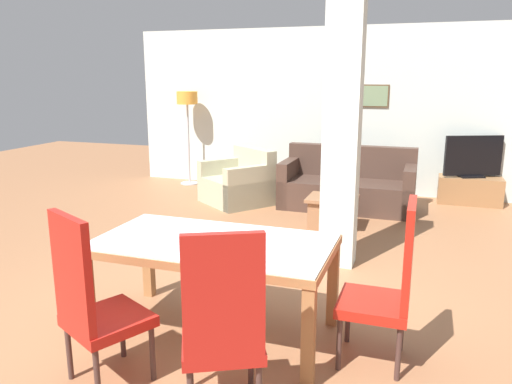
{
  "coord_description": "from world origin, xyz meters",
  "views": [
    {
      "loc": [
        1.42,
        -3.2,
        1.92
      ],
      "look_at": [
        0.0,
        0.97,
        0.89
      ],
      "focal_mm": 35.0,
      "sensor_mm": 36.0,
      "label": 1
    }
  ],
  "objects_px": {
    "bottle": "(339,193)",
    "tv_stand": "(470,190)",
    "sofa": "(347,188)",
    "tv_screen": "(473,157)",
    "dining_chair_head_right": "(389,283)",
    "floor_lamp": "(187,106)",
    "armchair": "(239,184)",
    "dining_chair_near_left": "(92,301)",
    "dining_chair_near_right": "(223,324)",
    "coffee_table": "(332,212)",
    "dining_table": "(214,259)"
  },
  "relations": [
    {
      "from": "dining_chair_near_left",
      "to": "bottle",
      "type": "distance_m",
      "value": 3.83
    },
    {
      "from": "tv_screen",
      "to": "floor_lamp",
      "type": "relative_size",
      "value": 0.5
    },
    {
      "from": "sofa",
      "to": "dining_table",
      "type": "bearing_deg",
      "value": 84.69
    },
    {
      "from": "tv_stand",
      "to": "sofa",
      "type": "bearing_deg",
      "value": -154.48
    },
    {
      "from": "dining_chair_near_left",
      "to": "armchair",
      "type": "height_order",
      "value": "dining_chair_near_left"
    },
    {
      "from": "dining_table",
      "to": "armchair",
      "type": "bearing_deg",
      "value": 108.21
    },
    {
      "from": "coffee_table",
      "to": "floor_lamp",
      "type": "height_order",
      "value": "floor_lamp"
    },
    {
      "from": "armchair",
      "to": "tv_stand",
      "type": "xyz_separation_m",
      "value": [
        3.37,
        1.09,
        -0.08
      ]
    },
    {
      "from": "armchair",
      "to": "floor_lamp",
      "type": "relative_size",
      "value": 0.76
    },
    {
      "from": "dining_chair_near_right",
      "to": "dining_chair_near_left",
      "type": "xyz_separation_m",
      "value": [
        -0.87,
        0.01,
        0.0
      ]
    },
    {
      "from": "dining_chair_head_right",
      "to": "floor_lamp",
      "type": "bearing_deg",
      "value": 38.72
    },
    {
      "from": "dining_chair_head_right",
      "to": "tv_screen",
      "type": "relative_size",
      "value": 1.38
    },
    {
      "from": "floor_lamp",
      "to": "armchair",
      "type": "bearing_deg",
      "value": -37.01
    },
    {
      "from": "tv_screen",
      "to": "floor_lamp",
      "type": "height_order",
      "value": "floor_lamp"
    },
    {
      "from": "armchair",
      "to": "coffee_table",
      "type": "relative_size",
      "value": 2.04
    },
    {
      "from": "dining_chair_near_right",
      "to": "bottle",
      "type": "distance_m",
      "value": 3.74
    },
    {
      "from": "coffee_table",
      "to": "tv_screen",
      "type": "height_order",
      "value": "tv_screen"
    },
    {
      "from": "bottle",
      "to": "dining_chair_near_left",
      "type": "bearing_deg",
      "value": -103.4
    },
    {
      "from": "dining_table",
      "to": "dining_chair_head_right",
      "type": "relative_size",
      "value": 1.52
    },
    {
      "from": "dining_table",
      "to": "dining_chair_head_right",
      "type": "distance_m",
      "value": 1.27
    },
    {
      "from": "dining_chair_head_right",
      "to": "tv_stand",
      "type": "relative_size",
      "value": 1.25
    },
    {
      "from": "bottle",
      "to": "floor_lamp",
      "type": "bearing_deg",
      "value": 147.48
    },
    {
      "from": "dining_chair_near_left",
      "to": "bottle",
      "type": "xyz_separation_m",
      "value": [
        0.89,
        3.73,
        -0.09
      ]
    },
    {
      "from": "armchair",
      "to": "floor_lamp",
      "type": "height_order",
      "value": "floor_lamp"
    },
    {
      "from": "armchair",
      "to": "tv_stand",
      "type": "height_order",
      "value": "armchair"
    },
    {
      "from": "floor_lamp",
      "to": "dining_table",
      "type": "bearing_deg",
      "value": -61.7
    },
    {
      "from": "tv_stand",
      "to": "floor_lamp",
      "type": "distance_m",
      "value": 4.85
    },
    {
      "from": "bottle",
      "to": "tv_stand",
      "type": "relative_size",
      "value": 0.24
    },
    {
      "from": "sofa",
      "to": "tv_stand",
      "type": "distance_m",
      "value": 1.93
    },
    {
      "from": "dining_chair_near_left",
      "to": "armchair",
      "type": "xyz_separation_m",
      "value": [
        -0.81,
        4.66,
        -0.29
      ]
    },
    {
      "from": "floor_lamp",
      "to": "dining_chair_head_right",
      "type": "bearing_deg",
      "value": -51.28
    },
    {
      "from": "dining_chair_head_right",
      "to": "sofa",
      "type": "height_order",
      "value": "dining_chair_head_right"
    },
    {
      "from": "armchair",
      "to": "dining_chair_near_right",
      "type": "bearing_deg",
      "value": 147.16
    },
    {
      "from": "sofa",
      "to": "floor_lamp",
      "type": "bearing_deg",
      "value": -14.26
    },
    {
      "from": "dining_table",
      "to": "bottle",
      "type": "distance_m",
      "value": 2.9
    },
    {
      "from": "dining_chair_near_left",
      "to": "armchair",
      "type": "relative_size",
      "value": 0.91
    },
    {
      "from": "sofa",
      "to": "floor_lamp",
      "type": "distance_m",
      "value": 3.25
    },
    {
      "from": "armchair",
      "to": "dining_chair_near_left",
      "type": "bearing_deg",
      "value": 137.23
    },
    {
      "from": "tv_screen",
      "to": "coffee_table",
      "type": "bearing_deg",
      "value": 24.02
    },
    {
      "from": "dining_table",
      "to": "tv_screen",
      "type": "height_order",
      "value": "tv_screen"
    },
    {
      "from": "dining_chair_near_right",
      "to": "tv_stand",
      "type": "distance_m",
      "value": 6.01
    },
    {
      "from": "dining_table",
      "to": "dining_chair_near_right",
      "type": "xyz_separation_m",
      "value": [
        0.44,
        -0.87,
        -0.02
      ]
    },
    {
      "from": "bottle",
      "to": "tv_stand",
      "type": "height_order",
      "value": "bottle"
    },
    {
      "from": "dining_table",
      "to": "sofa",
      "type": "height_order",
      "value": "sofa"
    },
    {
      "from": "coffee_table",
      "to": "bottle",
      "type": "distance_m",
      "value": 0.32
    },
    {
      "from": "sofa",
      "to": "bottle",
      "type": "xyz_separation_m",
      "value": [
        0.08,
        -1.18,
        0.19
      ]
    },
    {
      "from": "armchair",
      "to": "tv_screen",
      "type": "distance_m",
      "value": 3.56
    },
    {
      "from": "dining_chair_head_right",
      "to": "armchair",
      "type": "distance_m",
      "value": 4.56
    },
    {
      "from": "dining_chair_near_left",
      "to": "coffee_table",
      "type": "xyz_separation_m",
      "value": [
        0.78,
        3.83,
        -0.37
      ]
    },
    {
      "from": "sofa",
      "to": "tv_screen",
      "type": "bearing_deg",
      "value": -154.48
    }
  ]
}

